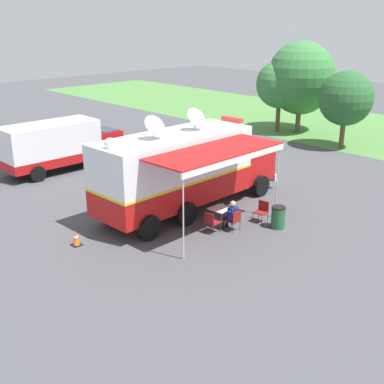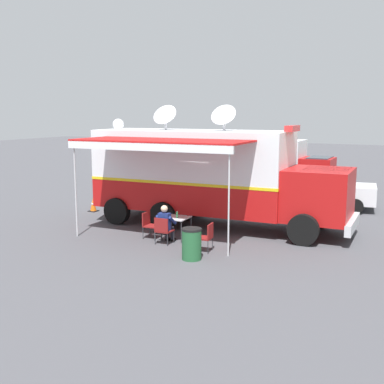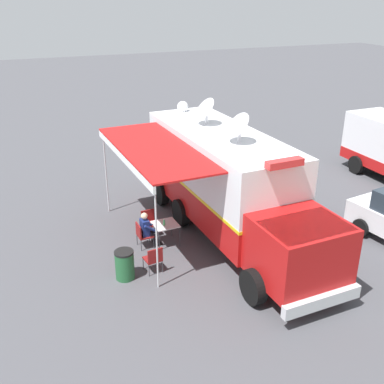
{
  "view_description": "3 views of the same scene",
  "coord_description": "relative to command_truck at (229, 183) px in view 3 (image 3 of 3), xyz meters",
  "views": [
    {
      "loc": [
        14.98,
        -13.06,
        8.04
      ],
      "look_at": [
        1.63,
        -0.5,
        1.53
      ],
      "focal_mm": 46.06,
      "sensor_mm": 36.0,
      "label": 1
    },
    {
      "loc": [
        15.86,
        8.08,
        4.15
      ],
      "look_at": [
        1.28,
        0.65,
        1.45
      ],
      "focal_mm": 45.21,
      "sensor_mm": 36.0,
      "label": 2
    },
    {
      "loc": [
        6.54,
        13.38,
        7.82
      ],
      "look_at": [
        1.1,
        0.17,
        1.55
      ],
      "focal_mm": 42.8,
      "sensor_mm": 36.0,
      "label": 3
    }
  ],
  "objects": [
    {
      "name": "ground_plane",
      "position": [
        -0.01,
        -0.75,
        -1.95
      ],
      "size": [
        100.0,
        100.0,
        0.0
      ],
      "primitive_type": "plane",
      "color": "#47474C"
    },
    {
      "name": "seated_responder",
      "position": [
        2.82,
        -0.25,
        -1.3
      ],
      "size": [
        0.67,
        0.56,
        1.25
      ],
      "color": "navy",
      "rests_on": "ground"
    },
    {
      "name": "command_truck",
      "position": [
        0.0,
        0.0,
        0.0
      ],
      "size": [
        5.12,
        9.57,
        4.53
      ],
      "color": "#B71414",
      "rests_on": "ground"
    },
    {
      "name": "folding_table",
      "position": [
        2.21,
        -0.21,
        -1.27
      ],
      "size": [
        0.83,
        0.83,
        0.73
      ],
      "color": "silver",
      "rests_on": "ground"
    },
    {
      "name": "traffic_cone",
      "position": [
        -0.15,
        -5.52,
        -1.67
      ],
      "size": [
        0.36,
        0.36,
        0.58
      ],
      "color": "black",
      "rests_on": "ground"
    },
    {
      "name": "trash_bin",
      "position": [
        4.0,
        1.28,
        -1.49
      ],
      "size": [
        0.57,
        0.57,
        0.91
      ],
      "color": "#235B33",
      "rests_on": "ground"
    },
    {
      "name": "lot_stripe",
      "position": [
        -3.22,
        0.34,
        -1.94
      ],
      "size": [
        0.28,
        4.8,
        0.01
      ],
      "primitive_type": "cube",
      "rotation": [
        0.0,
        0.0,
        0.03
      ],
      "color": "silver",
      "rests_on": "ground"
    },
    {
      "name": "folding_chair_beside_table",
      "position": [
        2.52,
        -1.06,
        -1.43
      ],
      "size": [
        0.5,
        0.5,
        0.87
      ],
      "color": "maroon",
      "rests_on": "ground"
    },
    {
      "name": "folding_chair_spare_by_truck",
      "position": [
        3.12,
        1.33,
        -1.43
      ],
      "size": [
        0.53,
        0.53,
        0.87
      ],
      "color": "maroon",
      "rests_on": "ground"
    },
    {
      "name": "folding_chair_at_table",
      "position": [
        3.01,
        -0.24,
        -1.43
      ],
      "size": [
        0.5,
        0.5,
        0.87
      ],
      "color": "maroon",
      "rests_on": "ground"
    },
    {
      "name": "water_bottle",
      "position": [
        2.27,
        -0.14,
        -1.11
      ],
      "size": [
        0.07,
        0.07,
        0.22
      ],
      "color": "#3F9959",
      "rests_on": "folding_table"
    }
  ]
}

